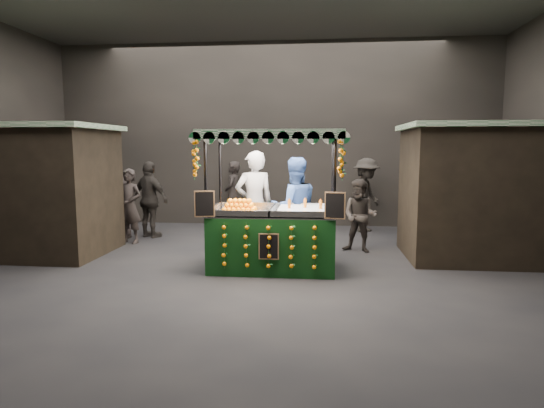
# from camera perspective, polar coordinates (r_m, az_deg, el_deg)

# --- Properties ---
(ground) EXTENTS (12.00, 12.00, 0.00)m
(ground) POSITION_cam_1_polar(r_m,az_deg,el_deg) (8.05, -3.54, -8.45)
(ground) COLOR black
(ground) RESTS_ON ground
(market_hall) EXTENTS (12.10, 10.10, 5.05)m
(market_hall) POSITION_cam_1_polar(r_m,az_deg,el_deg) (7.86, -3.73, 16.07)
(market_hall) COLOR black
(market_hall) RESTS_ON ground
(neighbour_stall_left) EXTENTS (3.00, 2.20, 2.60)m
(neighbour_stall_left) POSITION_cam_1_polar(r_m,az_deg,el_deg) (10.39, -27.31, 1.61)
(neighbour_stall_left) COLOR black
(neighbour_stall_left) RESTS_ON ground
(neighbour_stall_right) EXTENTS (3.00, 2.20, 2.60)m
(neighbour_stall_right) POSITION_cam_1_polar(r_m,az_deg,el_deg) (9.70, 24.61, 1.43)
(neighbour_stall_right) COLOR black
(neighbour_stall_right) RESTS_ON ground
(juice_stall) EXTENTS (2.52, 1.48, 2.44)m
(juice_stall) POSITION_cam_1_polar(r_m,az_deg,el_deg) (8.05, 0.13, -2.91)
(juice_stall) COLOR black
(juice_stall) RESTS_ON ground
(vendor_grey) EXTENTS (0.90, 0.76, 2.08)m
(vendor_grey) POSITION_cam_1_polar(r_m,az_deg,el_deg) (9.04, -2.22, 0.00)
(vendor_grey) COLOR gray
(vendor_grey) RESTS_ON ground
(vendor_blue) EXTENTS (1.14, 1.00, 1.96)m
(vendor_blue) POSITION_cam_1_polar(r_m,az_deg,el_deg) (8.83, 2.78, -0.56)
(vendor_blue) COLOR #2B488A
(vendor_blue) RESTS_ON ground
(shopper_0) EXTENTS (0.69, 0.54, 1.68)m
(shopper_0) POSITION_cam_1_polar(r_m,az_deg,el_deg) (10.79, -17.29, -0.25)
(shopper_0) COLOR #2A2422
(shopper_0) RESTS_ON ground
(shopper_1) EXTENTS (0.89, 0.80, 1.50)m
(shopper_1) POSITION_cam_1_polar(r_m,az_deg,el_deg) (9.59, 10.86, -1.46)
(shopper_1) COLOR #2A2522
(shopper_1) RESTS_ON ground
(shopper_2) EXTENTS (1.16, 0.85, 1.82)m
(shopper_2) POSITION_cam_1_polar(r_m,az_deg,el_deg) (11.33, -14.89, 0.53)
(shopper_2) COLOR black
(shopper_2) RESTS_ON ground
(shopper_3) EXTENTS (1.24, 1.41, 1.89)m
(shopper_3) POSITION_cam_1_polar(r_m,az_deg,el_deg) (11.93, 11.60, 1.09)
(shopper_3) COLOR #272420
(shopper_3) RESTS_ON ground
(shopper_4) EXTENTS (0.75, 0.50, 1.52)m
(shopper_4) POSITION_cam_1_polar(r_m,az_deg,el_deg) (11.41, -18.40, -0.32)
(shopper_4) COLOR #2B2423
(shopper_4) RESTS_ON ground
(shopper_5) EXTENTS (0.95, 1.63, 1.67)m
(shopper_5) POSITION_cam_1_polar(r_m,az_deg,el_deg) (11.34, 18.24, 0.04)
(shopper_5) COLOR #292221
(shopper_5) RESTS_ON ground
(shopper_6) EXTENTS (0.43, 0.65, 1.78)m
(shopper_6) POSITION_cam_1_polar(r_m,az_deg,el_deg) (12.53, -4.89, 1.23)
(shopper_6) COLOR black
(shopper_6) RESTS_ON ground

